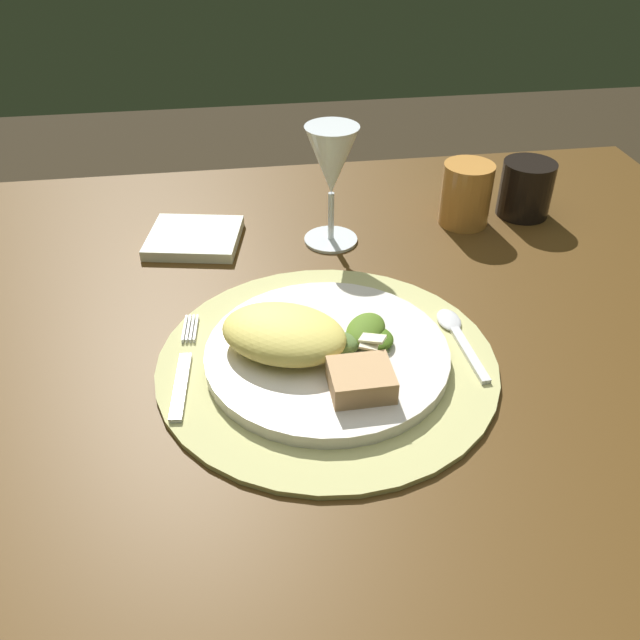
% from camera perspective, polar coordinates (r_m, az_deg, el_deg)
% --- Properties ---
extents(dining_table, '(1.25, 0.97, 0.72)m').
position_cam_1_polar(dining_table, '(0.78, -2.08, -9.38)').
color(dining_table, '#4C3112').
rests_on(dining_table, ground).
extents(placemat, '(0.35, 0.35, 0.01)m').
position_cam_1_polar(placemat, '(0.68, 0.61, -3.60)').
color(placemat, tan).
rests_on(placemat, dining_table).
extents(dinner_plate, '(0.25, 0.25, 0.01)m').
position_cam_1_polar(dinner_plate, '(0.68, 0.62, -2.95)').
color(dinner_plate, silver).
rests_on(dinner_plate, placemat).
extents(pasta_serving, '(0.16, 0.14, 0.04)m').
position_cam_1_polar(pasta_serving, '(0.66, -3.13, -1.16)').
color(pasta_serving, '#E7D262').
rests_on(pasta_serving, dinner_plate).
extents(salad_greens, '(0.08, 0.09, 0.03)m').
position_cam_1_polar(salad_greens, '(0.68, 3.63, -1.33)').
color(salad_greens, '#4F6B32').
rests_on(salad_greens, dinner_plate).
extents(bread_piece, '(0.06, 0.05, 0.02)m').
position_cam_1_polar(bread_piece, '(0.62, 3.54, -5.14)').
color(bread_piece, tan).
rests_on(bread_piece, dinner_plate).
extents(fork, '(0.03, 0.16, 0.00)m').
position_cam_1_polar(fork, '(0.68, -11.63, -4.16)').
color(fork, silver).
rests_on(fork, placemat).
extents(spoon, '(0.03, 0.13, 0.01)m').
position_cam_1_polar(spoon, '(0.73, 11.58, -0.97)').
color(spoon, silver).
rests_on(spoon, placemat).
extents(napkin, '(0.14, 0.13, 0.01)m').
position_cam_1_polar(napkin, '(0.91, -10.73, 6.96)').
color(napkin, white).
rests_on(napkin, dining_table).
extents(wine_glass, '(0.07, 0.07, 0.16)m').
position_cam_1_polar(wine_glass, '(0.85, 1.00, 13.13)').
color(wine_glass, silver).
rests_on(wine_glass, dining_table).
extents(amber_tumbler, '(0.07, 0.07, 0.09)m').
position_cam_1_polar(amber_tumbler, '(0.95, 12.41, 10.49)').
color(amber_tumbler, '#C5823B').
rests_on(amber_tumbler, dining_table).
extents(dark_tumbler, '(0.07, 0.07, 0.08)m').
position_cam_1_polar(dark_tumbler, '(0.99, 17.25, 10.70)').
color(dark_tumbler, black).
rests_on(dark_tumbler, dining_table).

